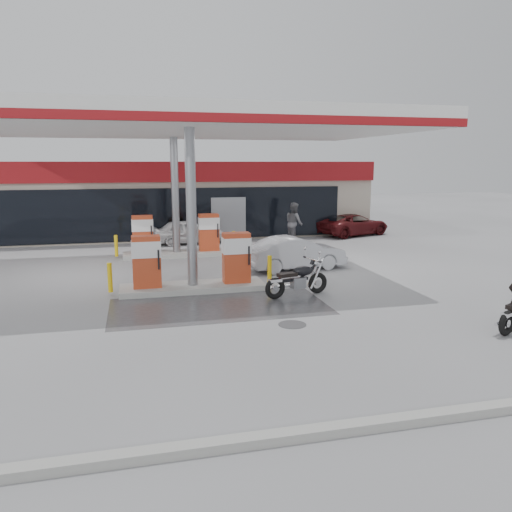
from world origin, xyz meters
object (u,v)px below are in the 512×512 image
(pump_island_far, at_px, (176,240))
(parked_car_right, at_px, (353,224))
(attendant, at_px, (294,223))
(biker_walking, at_px, (177,225))
(hatchback_silver, at_px, (296,253))
(pump_island_near, at_px, (193,268))
(parked_motorcycle, at_px, (298,280))
(sedan_white, at_px, (188,231))

(pump_island_far, height_order, parked_car_right, pump_island_far)
(attendant, distance_m, biker_walking, 5.90)
(hatchback_silver, bearing_deg, attendant, -25.58)
(hatchback_silver, relative_size, biker_walking, 2.17)
(parked_car_right, bearing_deg, attendant, 94.21)
(pump_island_near, bearing_deg, pump_island_far, 90.00)
(pump_island_near, bearing_deg, biker_walking, 88.09)
(attendant, height_order, biker_walking, attendant)
(parked_motorcycle, distance_m, biker_walking, 11.56)
(biker_walking, bearing_deg, sedan_white, -68.97)
(pump_island_far, relative_size, attendant, 2.54)
(pump_island_far, distance_m, sedan_white, 3.31)
(parked_motorcycle, bearing_deg, pump_island_near, 141.37)
(pump_island_far, distance_m, parked_motorcycle, 8.03)
(attendant, bearing_deg, pump_island_near, 135.64)
(sedan_white, xyz_separation_m, hatchback_silver, (3.26, -7.00, 0.02))
(pump_island_near, distance_m, attendant, 10.17)
(sedan_white, bearing_deg, parked_car_right, -89.76)
(sedan_white, relative_size, biker_walking, 2.05)
(pump_island_near, bearing_deg, hatchback_silver, 28.16)
(pump_island_far, distance_m, hatchback_silver, 5.60)
(hatchback_silver, height_order, parked_car_right, hatchback_silver)
(parked_motorcycle, height_order, biker_walking, biker_walking)
(pump_island_far, relative_size, sedan_white, 1.45)
(pump_island_near, xyz_separation_m, attendant, (6.00, 8.20, 0.30))
(sedan_white, distance_m, hatchback_silver, 7.72)
(biker_walking, bearing_deg, parked_motorcycle, -96.97)
(parked_motorcycle, bearing_deg, pump_island_far, 99.05)
(attendant, relative_size, parked_car_right, 0.48)
(parked_motorcycle, height_order, attendant, attendant)
(attendant, bearing_deg, sedan_white, 70.87)
(hatchback_silver, bearing_deg, pump_island_far, 39.14)
(parked_motorcycle, relative_size, hatchback_silver, 0.56)
(attendant, distance_m, hatchback_silver, 6.31)
(sedan_white, bearing_deg, biker_walking, 36.56)
(pump_island_near, distance_m, parked_motorcycle, 3.33)
(sedan_white, relative_size, parked_car_right, 0.84)
(pump_island_far, bearing_deg, pump_island_near, -90.00)
(parked_motorcycle, xyz_separation_m, hatchback_silver, (1.12, 3.65, 0.13))
(attendant, bearing_deg, pump_island_far, 101.99)
(pump_island_near, relative_size, biker_walking, 2.97)
(pump_island_near, height_order, pump_island_far, same)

